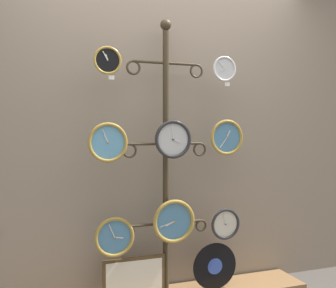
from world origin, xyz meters
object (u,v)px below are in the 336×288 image
object	(u,v)px
clock_bottom_left	(114,237)
clock_bottom_center	(174,221)
clock_bottom_right	(225,224)
display_stand	(166,203)
picture_frame	(134,278)
clock_top_right	(224,69)
vinyl_record	(215,266)
clock_middle_right	(227,137)
clock_middle_left	(108,142)
clock_middle_center	(173,139)
clock_top_left	(107,60)

from	to	relation	value
clock_bottom_left	clock_bottom_center	bearing A→B (deg)	-0.18
clock_bottom_right	clock_bottom_left	bearing A→B (deg)	177.96
display_stand	picture_frame	distance (m)	0.58
display_stand	clock_top_right	world-z (taller)	display_stand
clock_bottom_left	vinyl_record	distance (m)	0.83
clock_middle_right	clock_bottom_center	world-z (taller)	clock_middle_right
clock_middle_left	clock_bottom_right	xyz separation A→B (m)	(0.89, -0.01, -0.63)
clock_middle_center	clock_bottom_left	xyz separation A→B (m)	(-0.42, 0.03, -0.68)
clock_top_right	clock_middle_left	distance (m)	1.04
clock_top_left	picture_frame	xyz separation A→B (m)	(0.20, 0.05, -1.54)
clock_middle_center	clock_middle_right	xyz separation A→B (m)	(0.45, 0.04, 0.01)
display_stand	clock_middle_center	world-z (taller)	display_stand
display_stand	clock_bottom_right	xyz separation A→B (m)	(0.44, -0.11, -0.17)
clock_bottom_right	clock_middle_left	bearing A→B (deg)	179.33
clock_middle_right	clock_bottom_left	bearing A→B (deg)	-179.79
vinyl_record	clock_top_right	bearing A→B (deg)	-6.84
clock_top_right	clock_middle_right	bearing A→B (deg)	28.52
clock_top_right	clock_middle_center	xyz separation A→B (m)	(-0.42, -0.02, -0.53)
clock_middle_left	picture_frame	distance (m)	1.01
clock_top_left	clock_top_right	distance (m)	0.89
clock_middle_right	picture_frame	distance (m)	1.24
clock_middle_right	clock_bottom_center	xyz separation A→B (m)	(-0.43, -0.00, -0.61)
clock_bottom_center	vinyl_record	distance (m)	0.50
clock_top_left	picture_frame	bearing A→B (deg)	15.35
clock_middle_right	clock_bottom_left	xyz separation A→B (m)	(-0.87, -0.00, -0.69)
display_stand	vinyl_record	size ratio (longest dim) A/B	5.84
clock_top_left	clock_bottom_right	bearing A→B (deg)	-0.94
clock_bottom_left	picture_frame	bearing A→B (deg)	14.18
clock_bottom_right	clock_top_left	bearing A→B (deg)	179.06
clock_middle_left	clock_bottom_center	xyz separation A→B (m)	(0.49, 0.02, -0.58)
clock_top_left	clock_middle_left	xyz separation A→B (m)	(-0.00, -0.00, -0.56)
display_stand	vinyl_record	xyz separation A→B (m)	(0.37, -0.09, -0.49)
clock_top_left	clock_bottom_center	xyz separation A→B (m)	(0.49, 0.01, -1.14)
clock_middle_left	clock_bottom_left	size ratio (longest dim) A/B	0.98
vinyl_record	picture_frame	bearing A→B (deg)	175.86
clock_bottom_right	picture_frame	size ratio (longest dim) A/B	0.52
clock_middle_right	clock_bottom_center	distance (m)	0.75
clock_middle_center	clock_bottom_left	size ratio (longest dim) A/B	0.98
clock_middle_right	clock_middle_left	bearing A→B (deg)	-178.56
display_stand	clock_bottom_center	distance (m)	0.15
display_stand	clock_middle_left	world-z (taller)	display_stand
clock_top_left	clock_bottom_left	bearing A→B (deg)	19.19
clock_top_right	picture_frame	distance (m)	1.68
clock_middle_left	clock_bottom_left	xyz separation A→B (m)	(0.05, 0.02, -0.66)
clock_middle_right	vinyl_record	xyz separation A→B (m)	(-0.10, -0.01, -0.98)
clock_top_right	clock_bottom_right	world-z (taller)	clock_top_right
clock_middle_center	clock_bottom_right	bearing A→B (deg)	0.49
clock_middle_center	clock_bottom_right	xyz separation A→B (m)	(0.43, 0.00, -0.65)
clock_middle_center	clock_bottom_right	size ratio (longest dim) A/B	1.16
clock_middle_right	clock_top_left	bearing A→B (deg)	-178.82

